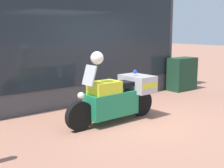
# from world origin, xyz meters

# --- Properties ---
(ground_plane) EXTENTS (60.00, 60.00, 0.00)m
(ground_plane) POSITION_xyz_m (0.00, 0.00, 0.00)
(ground_plane) COLOR #9E6B56
(shop_building) EXTENTS (6.67, 0.55, 4.04)m
(shop_building) POSITION_xyz_m (-0.38, 2.00, 2.03)
(shop_building) COLOR #424247
(shop_building) RESTS_ON ground
(window_display) EXTENTS (5.45, 0.30, 1.98)m
(window_display) POSITION_xyz_m (0.31, 2.03, 0.47)
(window_display) COLOR slate
(window_display) RESTS_ON ground
(paramedic_motorcycle) EXTENTS (2.35, 0.80, 1.30)m
(paramedic_motorcycle) POSITION_xyz_m (-0.48, 0.08, 0.57)
(paramedic_motorcycle) COLOR black
(paramedic_motorcycle) RESTS_ON ground
(utility_cabinet) EXTENTS (0.97, 0.52, 1.08)m
(utility_cabinet) POSITION_xyz_m (3.47, 1.44, 0.54)
(utility_cabinet) COLOR #193D28
(utility_cabinet) RESTS_ON ground
(white_helmet) EXTENTS (0.27, 0.27, 0.27)m
(white_helmet) POSITION_xyz_m (-1.06, 0.07, 1.43)
(white_helmet) COLOR white
(white_helmet) RESTS_ON paramedic_motorcycle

